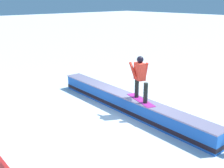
% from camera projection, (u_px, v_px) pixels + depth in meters
% --- Properties ---
extents(ground_plane, '(120.00, 120.00, 0.00)m').
position_uv_depth(ground_plane, '(127.00, 111.00, 9.74)').
color(ground_plane, white).
extents(grind_box, '(7.18, 0.95, 0.60)m').
position_uv_depth(grind_box, '(127.00, 104.00, 9.66)').
color(grind_box, blue).
rests_on(grind_box, ground_plane).
extents(snowboarder, '(1.42, 0.72, 1.45)m').
position_uv_depth(snowboarder, '(140.00, 76.00, 8.94)').
color(snowboarder, '#BA2898').
rests_on(snowboarder, grind_box).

